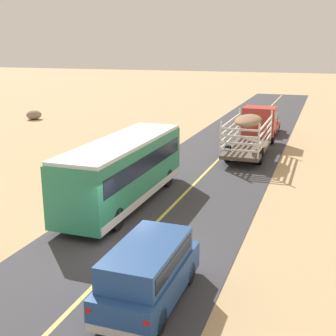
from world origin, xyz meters
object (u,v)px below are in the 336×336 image
at_px(car_far, 268,126).
at_px(boulder_mid_field, 34,115).
at_px(livestock_truck, 255,126).
at_px(bus, 124,170).
at_px(suv_near, 148,270).

distance_m(car_far, boulder_mid_field, 24.50).
distance_m(livestock_truck, boulder_mid_field, 25.19).
distance_m(bus, car_far, 21.58).
height_order(suv_near, car_far, suv_near).
height_order(suv_near, boulder_mid_field, suv_near).
bearing_deg(car_far, livestock_truck, -91.35).
bearing_deg(car_far, bus, -101.68).
xyz_separation_m(livestock_truck, bus, (-4.20, -14.37, -0.04)).
xyz_separation_m(livestock_truck, car_far, (0.16, 6.74, -1.10)).
bearing_deg(bus, suv_near, -60.76).
relative_size(car_far, boulder_mid_field, 2.67).
bearing_deg(bus, boulder_mid_field, 134.14).
relative_size(livestock_truck, boulder_mid_field, 5.89).
bearing_deg(bus, car_far, 78.32).
xyz_separation_m(bus, car_far, (4.36, 21.11, -1.05)).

